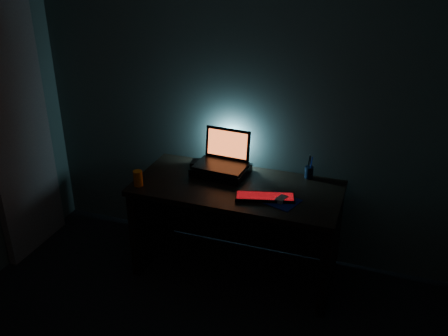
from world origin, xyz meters
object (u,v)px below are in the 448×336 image
(keyboard, at_px, (265,197))
(laptop, at_px, (224,157))
(router, at_px, (200,164))
(pen_cup, at_px, (309,172))
(juice_glass, at_px, (138,178))
(mouse, at_px, (281,199))

(keyboard, bearing_deg, laptop, 127.64)
(router, bearing_deg, pen_cup, -2.42)
(keyboard, distance_m, juice_glass, 0.93)
(keyboard, height_order, router, router)
(keyboard, distance_m, pen_cup, 0.48)
(keyboard, distance_m, mouse, 0.12)
(pen_cup, bearing_deg, juice_glass, -155.13)
(laptop, height_order, mouse, laptop)
(juice_glass, height_order, router, juice_glass)
(pen_cup, distance_m, juice_glass, 1.26)
(laptop, bearing_deg, keyboard, -33.81)
(mouse, xyz_separation_m, juice_glass, (-1.03, -0.11, 0.04))
(keyboard, height_order, juice_glass, juice_glass)
(pen_cup, xyz_separation_m, router, (-0.83, -0.09, -0.02))
(router, bearing_deg, mouse, -33.09)
(laptop, relative_size, pen_cup, 4.39)
(laptop, xyz_separation_m, router, (-0.20, 0.01, -0.10))
(laptop, bearing_deg, mouse, -27.26)
(laptop, relative_size, keyboard, 0.93)
(juice_glass, relative_size, router, 0.73)
(pen_cup, bearing_deg, laptop, -170.97)
(pen_cup, xyz_separation_m, juice_glass, (-1.14, -0.53, 0.01))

